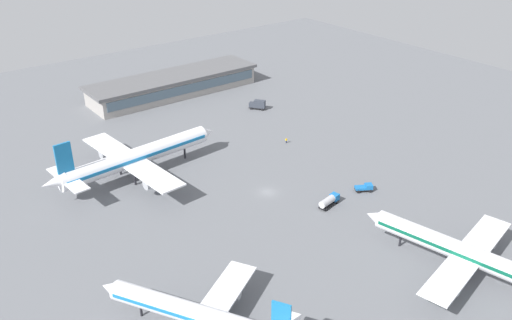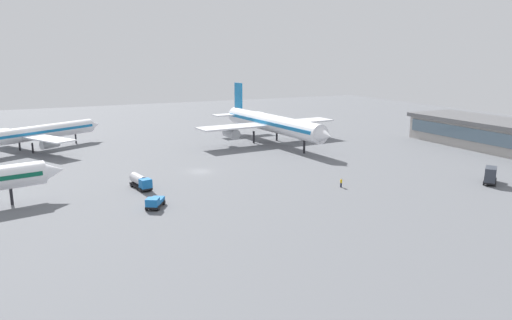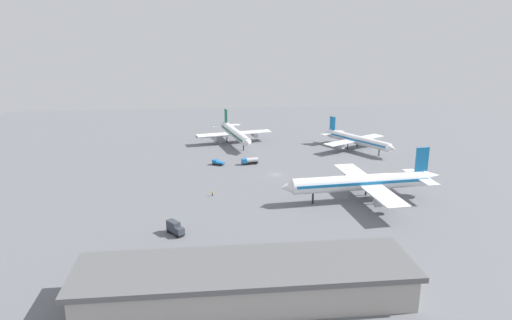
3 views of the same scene
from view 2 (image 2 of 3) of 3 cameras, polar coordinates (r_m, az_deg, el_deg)
The scene contains 7 objects.
ground at distance 100.88m, azimuth -6.63°, elevation -1.37°, with size 288.00×288.00×0.00m, color slate.
airplane_taxiing at distance 133.83m, azimuth -25.05°, elevation 2.90°, with size 30.18×36.05×12.13m.
airplane_distant at distance 130.88m, azimuth 1.79°, elevation 4.43°, with size 51.24×41.21×15.58m.
pushback_tractor at distance 78.21m, azimuth -11.99°, elevation -4.94°, with size 4.75×3.91×1.90m.
catering_truck at distance 100.82m, azimuth 26.18°, elevation -1.61°, with size 4.87×5.63×3.30m.
fuel_truck at distance 89.69m, azimuth -13.61°, elevation -2.49°, with size 6.54×3.10×2.50m.
ground_crew_worker at distance 89.60m, azimuth 10.12°, elevation -2.70°, with size 0.53×0.53×1.67m.
Camera 2 is at (-92.84, 31.28, 24.07)m, focal length 33.53 mm.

